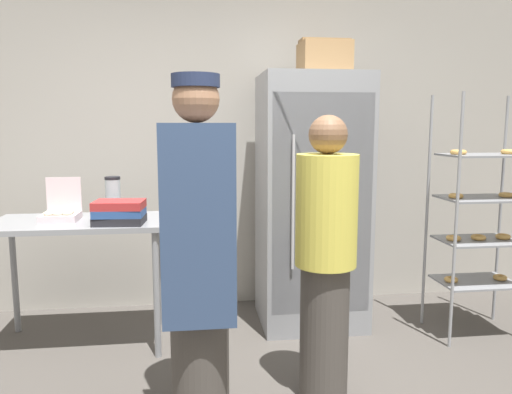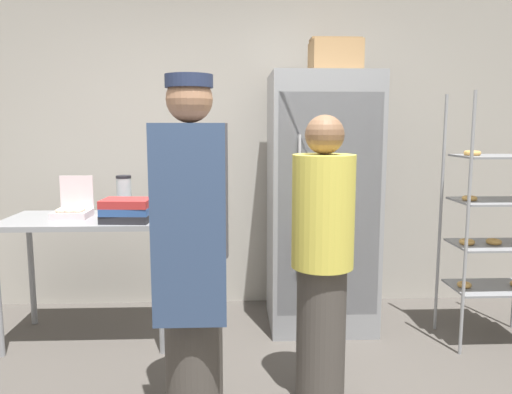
{
  "view_description": "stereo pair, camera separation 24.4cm",
  "coord_description": "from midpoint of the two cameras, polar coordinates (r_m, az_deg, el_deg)",
  "views": [
    {
      "loc": [
        -0.32,
        -2.11,
        1.53
      ],
      "look_at": [
        0.05,
        0.79,
        1.11
      ],
      "focal_mm": 35.0,
      "sensor_mm": 36.0,
      "label": 1
    },
    {
      "loc": [
        -0.07,
        -2.13,
        1.53
      ],
      "look_at": [
        0.05,
        0.79,
        1.11
      ],
      "focal_mm": 35.0,
      "sensor_mm": 36.0,
      "label": 2
    }
  ],
  "objects": [
    {
      "name": "donut_box",
      "position": [
        3.71,
        -18.5,
        -1.51
      ],
      "size": [
        0.24,
        0.24,
        0.29
      ],
      "color": "silver",
      "rests_on": "prep_counter"
    },
    {
      "name": "binder_stack",
      "position": [
        3.44,
        -12.6,
        -1.52
      ],
      "size": [
        0.34,
        0.26,
        0.15
      ],
      "color": "#232328",
      "rests_on": "prep_counter"
    },
    {
      "name": "back_wall",
      "position": [
        4.28,
        0.13,
        7.64
      ],
      "size": [
        6.4,
        0.12,
        2.99
      ],
      "primitive_type": "cube",
      "color": "#ADA89E",
      "rests_on": "ground_plane"
    },
    {
      "name": "prep_counter",
      "position": [
        3.69,
        -16.71,
        -3.91
      ],
      "size": [
        1.15,
        0.64,
        0.89
      ],
      "color": "gray",
      "rests_on": "ground_plane"
    },
    {
      "name": "person_baker",
      "position": [
        2.57,
        -4.65,
        -5.44
      ],
      "size": [
        0.38,
        0.39,
        1.78
      ],
      "color": "#47423D",
      "rests_on": "ground_plane"
    },
    {
      "name": "baking_rack",
      "position": [
        3.91,
        27.31,
        -2.58
      ],
      "size": [
        0.62,
        0.45,
        1.75
      ],
      "color": "#93969B",
      "rests_on": "ground_plane"
    },
    {
      "name": "person_customer",
      "position": [
        2.77,
        10.12,
        -7.05
      ],
      "size": [
        0.34,
        0.34,
        1.59
      ],
      "color": "#47423D",
      "rests_on": "ground_plane"
    },
    {
      "name": "cardboard_storage_box",
      "position": [
        3.87,
        10.88,
        15.46
      ],
      "size": [
        0.37,
        0.32,
        0.26
      ],
      "color": "#A87F51",
      "rests_on": "refrigerator"
    },
    {
      "name": "blender_pitcher",
      "position": [
        3.77,
        -13.06,
        0.04
      ],
      "size": [
        0.14,
        0.14,
        0.28
      ],
      "color": "black",
      "rests_on": "prep_counter"
    },
    {
      "name": "refrigerator",
      "position": [
        3.83,
        9.26,
        -0.61
      ],
      "size": [
        0.78,
        0.71,
        1.91
      ],
      "color": "gray",
      "rests_on": "ground_plane"
    }
  ]
}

